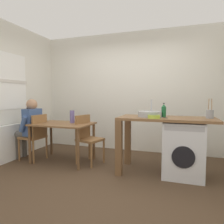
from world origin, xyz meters
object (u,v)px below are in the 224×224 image
object	(u,v)px
bottle_tall_green	(164,111)
mixing_bowl	(154,116)
vase	(72,117)
chair_person_seat	(36,135)
washing_machine	(183,149)
chair_opposite	(87,136)
dining_table	(63,128)
utensil_crock	(210,114)
seated_person	(29,126)

from	to	relation	value
bottle_tall_green	mixing_bowl	bearing A→B (deg)	-114.06
mixing_bowl	vase	size ratio (longest dim) A/B	0.77
chair_person_seat	washing_machine	world-z (taller)	chair_person_seat
chair_opposite	washing_machine	bearing A→B (deg)	102.47
dining_table	mixing_bowl	distance (m)	1.79
dining_table	utensil_crock	size ratio (longest dim) A/B	3.67
chair_opposite	bottle_tall_green	bearing A→B (deg)	104.82
seated_person	washing_machine	world-z (taller)	seated_person
bottle_tall_green	mixing_bowl	xyz separation A→B (m)	(-0.12, -0.27, -0.07)
dining_table	bottle_tall_green	distance (m)	1.91
washing_machine	vase	world-z (taller)	vase
chair_person_seat	chair_opposite	distance (m)	1.04
dining_table	chair_person_seat	world-z (taller)	chair_person_seat
seated_person	bottle_tall_green	size ratio (longest dim) A/B	5.31
dining_table	chair_person_seat	xyz separation A→B (m)	(-0.55, -0.11, -0.14)
chair_opposite	dining_table	bearing A→B (deg)	-65.60
chair_person_seat	seated_person	bearing A→B (deg)	90.00
seated_person	vase	bearing A→B (deg)	-72.87
mixing_bowl	vase	xyz separation A→B (m)	(-1.60, 0.33, -0.09)
bottle_tall_green	utensil_crock	bearing A→B (deg)	-2.04
vase	mixing_bowl	bearing A→B (deg)	-11.77
dining_table	seated_person	world-z (taller)	seated_person
chair_person_seat	bottle_tall_green	world-z (taller)	bottle_tall_green
vase	chair_person_seat	bearing A→B (deg)	-163.53
chair_person_seat	washing_machine	distance (m)	2.73
dining_table	seated_person	size ratio (longest dim) A/B	0.92
bottle_tall_green	seated_person	bearing A→B (deg)	-177.00
utensil_crock	vase	size ratio (longest dim) A/B	1.24
dining_table	bottle_tall_green	size ratio (longest dim) A/B	4.87
seated_person	utensil_crock	xyz separation A→B (m)	(3.25, 0.11, 0.32)
washing_machine	utensil_crock	distance (m)	0.67
chair_person_seat	bottle_tall_green	bearing A→B (deg)	-82.10
utensil_crock	chair_person_seat	bearing A→B (deg)	-177.72
bottle_tall_green	vase	xyz separation A→B (m)	(-1.72, 0.06, -0.16)
washing_machine	bottle_tall_green	distance (m)	0.67
bottle_tall_green	vase	distance (m)	1.73
dining_table	chair_opposite	world-z (taller)	chair_opposite
seated_person	dining_table	bearing A→B (deg)	-78.06
washing_machine	bottle_tall_green	world-z (taller)	bottle_tall_green
dining_table	washing_machine	distance (m)	2.19
chair_opposite	washing_machine	size ratio (longest dim) A/B	1.05
washing_machine	bottle_tall_green	bearing A→B (deg)	166.16
bottle_tall_green	chair_person_seat	bearing A→B (deg)	-176.51
washing_machine	utensil_crock	bearing A→B (deg)	8.10
utensil_crock	vase	bearing A→B (deg)	178.03
chair_opposite	vase	distance (m)	0.48
dining_table	mixing_bowl	world-z (taller)	mixing_bowl
chair_opposite	seated_person	bearing A→B (deg)	-66.11
bottle_tall_green	utensil_crock	world-z (taller)	utensil_crock
mixing_bowl	washing_machine	bearing A→B (deg)	24.55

